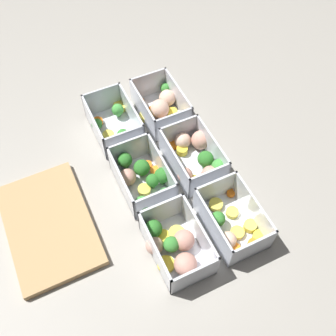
{
  "coord_description": "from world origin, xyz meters",
  "views": [
    {
      "loc": [
        -0.47,
        0.22,
        0.81
      ],
      "look_at": [
        0.0,
        0.0,
        0.03
      ],
      "focal_mm": 42.0,
      "sensor_mm": 36.0,
      "label": 1
    }
  ],
  "objects_px": {
    "container_near_left": "(232,223)",
    "container_near_center": "(197,157)",
    "container_far_left": "(175,245)",
    "container_far_center": "(143,178)",
    "container_far_right": "(114,122)",
    "container_near_right": "(165,108)"
  },
  "relations": [
    {
      "from": "container_near_left",
      "to": "container_near_center",
      "type": "xyz_separation_m",
      "value": [
        0.19,
        -0.01,
        0.0
      ]
    },
    {
      "from": "container_near_center",
      "to": "container_far_left",
      "type": "distance_m",
      "value": 0.24
    },
    {
      "from": "container_near_center",
      "to": "container_far_center",
      "type": "relative_size",
      "value": 1.06
    },
    {
      "from": "container_far_left",
      "to": "container_far_right",
      "type": "relative_size",
      "value": 0.96
    },
    {
      "from": "container_near_center",
      "to": "container_far_left",
      "type": "relative_size",
      "value": 1.08
    },
    {
      "from": "container_far_right",
      "to": "container_far_left",
      "type": "bearing_deg",
      "value": 179.02
    },
    {
      "from": "container_near_right",
      "to": "container_far_right",
      "type": "xyz_separation_m",
      "value": [
        0.01,
        0.14,
        0.0
      ]
    },
    {
      "from": "container_near_left",
      "to": "container_near_center",
      "type": "height_order",
      "value": "same"
    },
    {
      "from": "container_far_center",
      "to": "container_far_right",
      "type": "xyz_separation_m",
      "value": [
        0.19,
        -0.0,
        -0.0
      ]
    },
    {
      "from": "container_far_center",
      "to": "container_far_right",
      "type": "relative_size",
      "value": 0.98
    },
    {
      "from": "container_near_right",
      "to": "container_far_right",
      "type": "distance_m",
      "value": 0.14
    },
    {
      "from": "container_near_center",
      "to": "container_near_right",
      "type": "height_order",
      "value": "same"
    },
    {
      "from": "container_near_left",
      "to": "container_near_right",
      "type": "relative_size",
      "value": 0.9
    },
    {
      "from": "container_near_left",
      "to": "container_far_right",
      "type": "xyz_separation_m",
      "value": [
        0.38,
        0.13,
        0.0
      ]
    },
    {
      "from": "container_far_left",
      "to": "container_far_right",
      "type": "xyz_separation_m",
      "value": [
        0.37,
        -0.01,
        -0.0
      ]
    },
    {
      "from": "container_near_left",
      "to": "container_far_left",
      "type": "bearing_deg",
      "value": 87.11
    },
    {
      "from": "container_near_left",
      "to": "container_far_center",
      "type": "distance_m",
      "value": 0.23
    },
    {
      "from": "container_far_right",
      "to": "container_far_center",
      "type": "bearing_deg",
      "value": 179.91
    },
    {
      "from": "container_far_center",
      "to": "container_near_right",
      "type": "bearing_deg",
      "value": -38.12
    },
    {
      "from": "container_near_center",
      "to": "container_far_center",
      "type": "distance_m",
      "value": 0.14
    },
    {
      "from": "container_far_left",
      "to": "container_far_center",
      "type": "bearing_deg",
      "value": -1.91
    },
    {
      "from": "container_near_center",
      "to": "container_near_right",
      "type": "relative_size",
      "value": 0.97
    }
  ]
}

